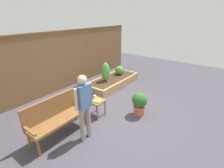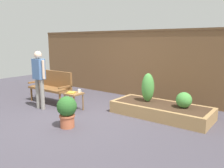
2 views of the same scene
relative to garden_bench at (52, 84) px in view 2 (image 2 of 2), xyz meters
The scene contains 11 objects.
ground_plane 1.67m from the garden_bench, 18.46° to the right, with size 14.00×14.00×0.00m, color #47424C.
fence_back 2.64m from the garden_bench, 54.40° to the left, with size 8.40×0.14×2.16m.
garden_bench is the anchor object (origin of this frame).
side_table 1.19m from the garden_bench, 10.87° to the right, with size 0.40×0.40×0.48m.
cup_on_table 1.23m from the garden_bench, ahead, with size 0.11×0.08×0.09m.
book_on_table 1.16m from the garden_bench, 14.15° to the right, with size 0.20×0.18×0.03m, color gold.
potted_boxwood 2.24m from the garden_bench, 31.08° to the right, with size 0.43×0.43×0.68m.
raised_planter_bed 3.30m from the garden_bench, 12.91° to the left, with size 2.40×1.00×0.30m.
shrub_near_bench 2.90m from the garden_bench, 15.71° to the left, with size 0.32×0.32×0.72m.
shrub_far_corner 3.81m from the garden_bench, 11.89° to the left, with size 0.36×0.36×0.36m.
person_by_bench 0.81m from the garden_bench, 65.11° to the right, with size 0.47×0.20×1.56m.
Camera 2 is at (4.02, -3.85, 1.83)m, focal length 37.19 mm.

